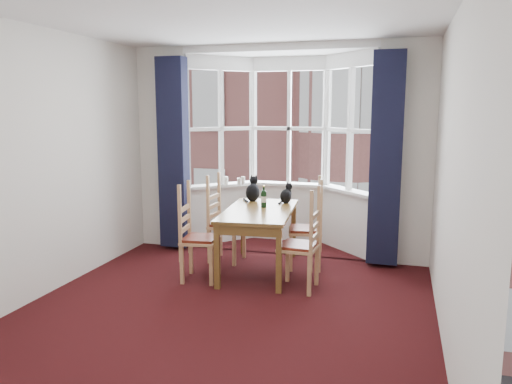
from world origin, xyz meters
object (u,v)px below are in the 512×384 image
at_px(cat_right, 286,195).
at_px(candle_extra, 243,181).
at_px(chair_right_far, 312,231).
at_px(dining_table, 259,217).
at_px(chair_right_near, 307,248).
at_px(wine_bottle, 264,198).
at_px(cat_left, 253,191).
at_px(candle_tall, 226,180).
at_px(chair_left_near, 193,240).
at_px(candle_short, 239,181).
at_px(chair_left_far, 220,225).

distance_m(cat_right, candle_extra, 1.08).
relative_size(chair_right_far, candle_extra, 7.82).
distance_m(dining_table, cat_right, 0.58).
height_order(chair_right_near, wine_bottle, wine_bottle).
bearing_deg(chair_right_near, cat_left, 132.41).
distance_m(dining_table, candle_tall, 1.44).
bearing_deg(chair_right_near, chair_left_near, -178.77).
bearing_deg(chair_left_near, wine_bottle, 43.70).
xyz_separation_m(dining_table, candle_extra, (-0.59, 1.21, 0.25)).
relative_size(chair_right_near, cat_left, 2.65).
relative_size(cat_left, candle_extra, 2.95).
bearing_deg(chair_right_far, cat_left, 166.14).
height_order(wine_bottle, candle_short, wine_bottle).
bearing_deg(chair_right_near, cat_right, 115.08).
bearing_deg(chair_left_far, cat_left, 31.40).
xyz_separation_m(chair_left_near, chair_right_near, (1.33, 0.03, 0.00)).
distance_m(chair_right_far, wine_bottle, 0.73).
xyz_separation_m(dining_table, chair_right_far, (0.60, 0.32, -0.21)).
xyz_separation_m(cat_right, candle_tall, (-1.05, 0.66, 0.05)).
relative_size(chair_right_far, cat_left, 2.65).
relative_size(chair_right_far, cat_right, 3.33).
bearing_deg(cat_right, candle_tall, 147.85).
height_order(cat_right, candle_extra, cat_right).
bearing_deg(cat_right, chair_right_near, -64.92).
bearing_deg(cat_right, chair_left_near, -131.57).
distance_m(chair_left_far, candle_short, 1.00).
height_order(chair_right_far, candle_extra, candle_extra).
height_order(dining_table, chair_right_far, chair_right_far).
xyz_separation_m(chair_right_far, wine_bottle, (-0.58, -0.17, 0.41)).
relative_size(chair_right_far, candle_short, 9.54).
height_order(chair_right_far, candle_tall, candle_tall).
distance_m(chair_right_near, candle_extra, 2.14).
xyz_separation_m(chair_left_far, cat_left, (0.37, 0.23, 0.43)).
bearing_deg(wine_bottle, candle_tall, 130.11).
distance_m(chair_left_near, candle_tall, 1.72).
relative_size(chair_right_near, chair_right_far, 1.00).
relative_size(cat_left, candle_tall, 3.04).
bearing_deg(chair_left_near, candle_short, 89.47).
bearing_deg(chair_right_far, candle_tall, 149.60).
bearing_deg(dining_table, candle_tall, 125.72).
distance_m(cat_left, cat_right, 0.46).
bearing_deg(candle_tall, candle_extra, 11.50).
height_order(dining_table, candle_extra, candle_extra).
bearing_deg(wine_bottle, cat_left, 123.80).
distance_m(chair_left_far, chair_right_near, 1.49).
bearing_deg(chair_left_far, chair_right_near, -30.74).
relative_size(cat_left, wine_bottle, 1.29).
relative_size(chair_left_near, cat_right, 3.33).
xyz_separation_m(cat_right, candle_short, (-0.86, 0.69, 0.04)).
bearing_deg(candle_extra, cat_left, -62.73).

